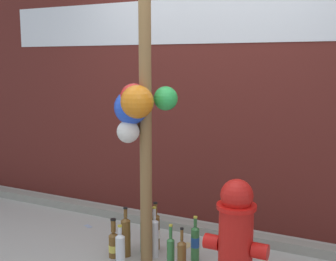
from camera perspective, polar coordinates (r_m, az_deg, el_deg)
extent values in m
cube|color=#561E19|center=(4.20, 6.00, 10.04)|extent=(10.00, 0.20, 3.27)
cube|color=silver|center=(3.98, 11.94, 14.22)|extent=(5.57, 0.01, 0.42)
cube|color=gray|center=(4.12, 3.60, -12.61)|extent=(8.00, 0.12, 0.08)
cylinder|color=olive|center=(3.26, -2.99, 5.80)|extent=(0.09, 0.09, 2.75)
sphere|color=green|center=(3.29, -0.25, 4.21)|extent=(0.18, 0.18, 0.18)
sphere|color=blue|center=(3.25, -4.85, 3.02)|extent=(0.26, 0.26, 0.26)
sphere|color=orange|center=(3.15, -4.05, 3.76)|extent=(0.24, 0.24, 0.24)
sphere|color=red|center=(3.21, -4.50, 4.38)|extent=(0.20, 0.20, 0.20)
sphere|color=brown|center=(3.36, -4.92, 0.41)|extent=(0.16, 0.16, 0.16)
sphere|color=brown|center=(3.35, -4.95, 2.55)|extent=(0.12, 0.12, 0.12)
sphere|color=brown|center=(3.36, -5.52, 3.18)|extent=(0.05, 0.05, 0.05)
sphere|color=brown|center=(3.32, -4.39, 3.13)|extent=(0.05, 0.05, 0.05)
sphere|color=brown|center=(3.30, -5.41, 2.46)|extent=(0.04, 0.04, 0.04)
sphere|color=silver|center=(3.25, -5.24, -0.14)|extent=(0.17, 0.17, 0.17)
sphere|color=silver|center=(3.24, -5.27, 2.15)|extent=(0.12, 0.12, 0.12)
sphere|color=silver|center=(3.25, -5.87, 2.82)|extent=(0.05, 0.05, 0.05)
sphere|color=silver|center=(3.21, -4.67, 2.76)|extent=(0.05, 0.05, 0.05)
sphere|color=#9D9992|center=(3.19, -5.76, 2.04)|extent=(0.04, 0.04, 0.04)
cylinder|color=red|center=(3.09, 8.81, -15.23)|extent=(0.23, 0.23, 0.59)
cylinder|color=red|center=(2.98, 8.95, -9.78)|extent=(0.27, 0.27, 0.03)
sphere|color=red|center=(2.95, 8.99, -8.39)|extent=(0.22, 0.22, 0.22)
cylinder|color=red|center=(3.13, 5.79, -14.26)|extent=(0.10, 0.10, 0.10)
cylinder|color=red|center=(3.03, 11.96, -15.17)|extent=(0.10, 0.10, 0.10)
cylinder|color=#337038|center=(3.69, -3.01, -13.77)|extent=(0.08, 0.08, 0.26)
cone|color=#337038|center=(3.64, -3.03, -11.68)|extent=(0.08, 0.08, 0.03)
cylinder|color=#337038|center=(3.62, -3.04, -10.74)|extent=(0.03, 0.03, 0.10)
cylinder|color=gold|center=(3.60, -3.04, -9.93)|extent=(0.04, 0.04, 0.01)
cylinder|color=brown|center=(3.64, -7.11, -14.79)|extent=(0.08, 0.08, 0.18)
cone|color=brown|center=(3.60, -7.15, -13.25)|extent=(0.08, 0.08, 0.03)
cylinder|color=brown|center=(3.58, -7.17, -12.29)|extent=(0.04, 0.04, 0.10)
cylinder|color=#D8C64C|center=(3.65, -7.11, -15.00)|extent=(0.08, 0.08, 0.06)
cylinder|color=black|center=(3.56, -7.19, -11.47)|extent=(0.05, 0.05, 0.01)
cylinder|color=brown|center=(3.74, -1.64, -13.23)|extent=(0.07, 0.07, 0.28)
cone|color=brown|center=(3.68, -1.65, -10.98)|extent=(0.07, 0.07, 0.03)
cylinder|color=brown|center=(3.66, -1.66, -10.15)|extent=(0.03, 0.03, 0.09)
cylinder|color=silver|center=(3.74, -1.64, -13.30)|extent=(0.07, 0.07, 0.07)
cylinder|color=black|center=(3.65, -1.66, -9.43)|extent=(0.04, 0.04, 0.01)
cylinder|color=#337038|center=(3.37, 0.35, -16.13)|extent=(0.06, 0.06, 0.25)
cone|color=#337038|center=(3.31, 0.35, -13.99)|extent=(0.06, 0.06, 0.02)
cylinder|color=#337038|center=(3.29, 0.35, -13.10)|extent=(0.02, 0.02, 0.09)
cylinder|color=gold|center=(3.27, 0.35, -12.30)|extent=(0.03, 0.03, 0.01)
cylinder|color=silver|center=(3.49, -6.25, -15.42)|extent=(0.07, 0.07, 0.23)
cone|color=silver|center=(3.44, -6.29, -13.44)|extent=(0.07, 0.07, 0.03)
cylinder|color=silver|center=(3.43, -6.30, -12.81)|extent=(0.03, 0.03, 0.05)
cylinder|color=gold|center=(3.41, -6.31, -12.30)|extent=(0.03, 0.03, 0.01)
cylinder|color=brown|center=(3.30, 1.80, -16.64)|extent=(0.06, 0.06, 0.26)
cone|color=brown|center=(3.24, 1.81, -14.38)|extent=(0.06, 0.06, 0.03)
cylinder|color=brown|center=(3.22, 1.82, -13.49)|extent=(0.02, 0.02, 0.08)
cylinder|color=black|center=(3.20, 1.82, -12.70)|extent=(0.03, 0.03, 0.01)
cylinder|color=#337038|center=(3.56, 3.56, -14.67)|extent=(0.07, 0.07, 0.26)
cone|color=#337038|center=(3.50, 3.59, -12.54)|extent=(0.07, 0.07, 0.03)
cylinder|color=#337038|center=(3.49, 3.59, -11.84)|extent=(0.03, 0.03, 0.07)
cylinder|color=#1E478C|center=(3.55, 3.57, -14.34)|extent=(0.07, 0.07, 0.08)
cylinder|color=gold|center=(3.47, 3.60, -11.24)|extent=(0.03, 0.03, 0.01)
cylinder|color=brown|center=(3.63, -5.53, -13.86)|extent=(0.08, 0.08, 0.30)
cone|color=brown|center=(3.57, -5.57, -11.45)|extent=(0.08, 0.08, 0.03)
cylinder|color=brown|center=(3.55, -5.58, -10.68)|extent=(0.03, 0.03, 0.07)
cylinder|color=black|center=(3.54, -5.59, -10.04)|extent=(0.03, 0.03, 0.01)
cylinder|color=silver|center=(3.60, -1.79, -14.03)|extent=(0.07, 0.07, 0.29)
cone|color=silver|center=(3.54, -1.80, -11.64)|extent=(0.07, 0.07, 0.03)
cylinder|color=silver|center=(3.52, -1.81, -10.79)|extent=(0.03, 0.03, 0.09)
cylinder|color=gold|center=(3.51, -1.81, -10.04)|extent=(0.03, 0.03, 0.01)
cube|color=silver|center=(4.11, 4.68, -13.21)|extent=(0.13, 0.10, 0.01)
cube|color=tan|center=(3.84, 2.24, -14.84)|extent=(0.13, 0.17, 0.01)
cube|color=#8C99B2|center=(4.33, -10.39, -12.18)|extent=(0.10, 0.08, 0.01)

